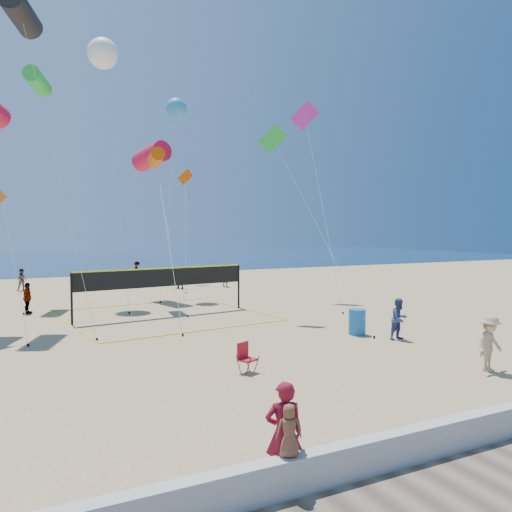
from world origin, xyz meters
name	(u,v)px	position (x,y,z in m)	size (l,w,h in m)	color
ground	(303,411)	(0.00, 0.00, 0.00)	(120.00, 120.00, 0.00)	tan
ocean	(58,261)	(0.00, 62.00, 0.01)	(140.00, 50.00, 0.03)	navy
seawall	(394,450)	(0.00, -3.00, 0.30)	(32.00, 0.30, 0.60)	silver
woman	(284,433)	(-2.03, -2.70, 0.85)	(0.62, 0.41, 1.71)	maroon
toddler	(289,430)	(-2.10, -2.97, 1.02)	(0.41, 0.26, 0.83)	brown
bystander_a	(399,319)	(7.19, 4.72, 0.78)	(0.76, 0.59, 1.56)	navy
bystander_b	(490,344)	(6.55, 0.26, 0.83)	(1.07, 0.61, 1.65)	tan
far_person_0	(27,298)	(-5.17, 17.31, 0.77)	(0.90, 0.38, 1.54)	gray
far_person_1	(180,278)	(4.81, 24.14, 0.76)	(1.40, 0.45, 1.51)	gray
far_person_2	(225,276)	(8.10, 23.69, 0.82)	(0.60, 0.39, 1.63)	gray
far_person_3	(22,280)	(-5.16, 27.65, 0.75)	(0.73, 0.57, 1.50)	gray
far_person_4	(137,271)	(3.49, 31.41, 0.77)	(0.99, 0.57, 1.54)	gray
camp_chair	(245,356)	(0.14, 3.37, 0.48)	(0.60, 0.69, 0.96)	#B01421
trash_barrel	(357,322)	(6.33, 6.15, 0.50)	(0.67, 0.67, 1.01)	#1B67B2
volleyball_net	(163,283)	(0.67, 13.74, 1.58)	(9.71, 9.58, 2.32)	black
kite_1	(21,13)	(-5.21, 15.29, 13.71)	(3.18, 7.18, 14.44)	black
kite_2	(156,158)	(1.24, 16.92, 7.98)	(1.70, 8.99, 8.47)	#CE4E02
kite_4	(279,151)	(5.44, 10.92, 7.79)	(1.78, 6.47, 9.13)	green
kite_5	(307,125)	(10.37, 16.39, 10.49)	(2.55, 6.94, 11.99)	#C925AF
kite_6	(103,54)	(-0.85, 20.37, 14.21)	(2.19, 6.46, 15.09)	white
kite_7	(176,109)	(3.56, 20.65, 11.64)	(2.63, 3.44, 12.29)	#2C8FCB
kite_8	(38,82)	(-4.26, 21.51, 12.49)	(1.98, 5.71, 13.12)	green
kite_9	(186,185)	(6.44, 27.61, 7.64)	(2.96, 6.83, 8.98)	#CE4E02
kite_10	(151,157)	(1.91, 20.45, 8.56)	(1.88, 9.15, 9.36)	red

